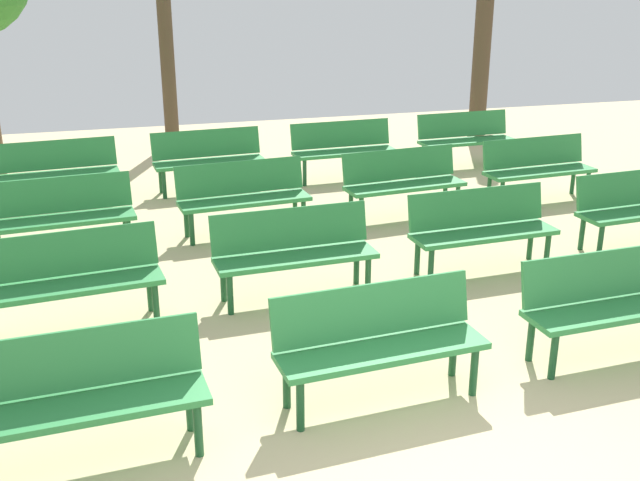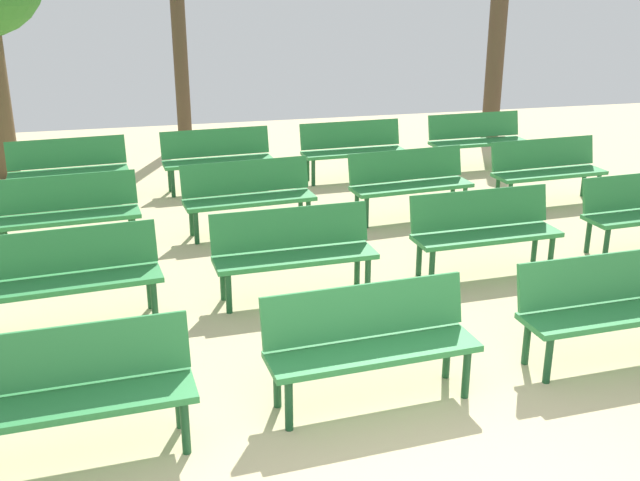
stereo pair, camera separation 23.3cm
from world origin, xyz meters
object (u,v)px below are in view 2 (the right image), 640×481
at_px(bench_r3_c3, 353,147).
at_px(bench_r0_c3, 610,302).
at_px(bench_r2_c1, 67,209).
at_px(bench_r3_c4, 477,137).
at_px(tree_0, 495,61).
at_px(tree_2, 181,68).
at_px(bench_r1_c1, 70,272).
at_px(bench_r2_c2, 248,193).
at_px(bench_r2_c3, 409,180).
at_px(bench_r0_c1, 71,387).
at_px(bench_r3_c2, 217,156).
at_px(bench_r1_c3, 484,227).
at_px(bench_r2_c4, 547,167).
at_px(bench_r0_c2, 370,338).
at_px(bench_r1_c2, 293,248).
at_px(bench_r3_c1, 68,167).

bearing_deg(bench_r3_c3, bench_r0_c3, -88.40).
xyz_separation_m(bench_r2_c1, bench_r3_c4, (6.24, 2.47, 0.00)).
bearing_deg(tree_0, tree_2, 168.03).
relative_size(bench_r1_c1, tree_2, 0.58).
xyz_separation_m(bench_r2_c2, bench_r2_c3, (2.13, 0.08, 0.00)).
distance_m(bench_r2_c2, tree_2, 5.27).
relative_size(bench_r0_c1, bench_r1_c1, 0.99).
distance_m(bench_r2_c1, bench_r3_c3, 4.68).
height_order(bench_r0_c1, bench_r1_c1, same).
bearing_deg(bench_r3_c2, bench_r3_c3, -1.60).
height_order(bench_r0_c3, bench_r1_c3, same).
bearing_deg(bench_r0_c1, bench_r1_c1, 89.95).
height_order(bench_r2_c4, tree_2, tree_2).
relative_size(bench_r0_c2, bench_r2_c4, 1.00).
distance_m(bench_r2_c3, bench_r3_c2, 3.00).
relative_size(bench_r2_c1, bench_r3_c4, 1.01).
bearing_deg(bench_r0_c3, bench_r3_c4, 71.92).
bearing_deg(bench_r1_c1, bench_r3_c3, 41.85).
distance_m(bench_r0_c3, bench_r1_c3, 2.03).
bearing_deg(bench_r3_c3, bench_r0_c2, -107.78).
distance_m(bench_r0_c3, bench_r2_c2, 4.61).
bearing_deg(bench_r1_c3, bench_r1_c2, -179.25).
bearing_deg(bench_r2_c2, bench_r0_c1, -118.49).
bearing_deg(bench_r3_c1, bench_r3_c4, -0.79).
distance_m(bench_r3_c1, tree_0, 7.80).
xyz_separation_m(bench_r1_c3, tree_0, (2.99, 5.91, 1.00)).
bearing_deg(bench_r3_c2, bench_r0_c2, -89.90).
height_order(bench_r3_c3, tree_2, tree_2).
xyz_separation_m(bench_r0_c2, bench_r3_c1, (-2.49, 5.96, 0.00)).
bearing_deg(bench_r2_c1, bench_r0_c1, -91.15).
bearing_deg(bench_r1_c3, bench_r2_c3, 90.20).
xyz_separation_m(bench_r2_c4, bench_r3_c2, (-4.34, 1.81, 0.00)).
xyz_separation_m(bench_r2_c1, tree_0, (7.34, 4.17, 1.00)).
xyz_separation_m(bench_r1_c1, bench_r2_c1, (-0.14, 1.98, 0.00)).
height_order(bench_r0_c1, bench_r2_c3, same).
bearing_deg(bench_r3_c2, bench_r2_c4, -26.20).
bearing_deg(bench_r2_c1, bench_r0_c3, -44.65).
relative_size(bench_r2_c4, tree_0, 0.54).
relative_size(bench_r2_c1, bench_r2_c2, 1.00).
height_order(bench_r3_c1, bench_r3_c4, same).
distance_m(bench_r0_c2, bench_r2_c2, 4.07).
xyz_separation_m(bench_r2_c1, bench_r2_c2, (2.12, 0.17, 0.00)).
distance_m(bench_r0_c1, bench_r3_c2, 6.52).
xyz_separation_m(bench_r0_c3, bench_r1_c2, (-2.26, 1.90, 0.00)).
bearing_deg(bench_r2_c2, bench_r2_c3, -2.74).
bearing_deg(bench_r2_c3, bench_r0_c2, -119.66).
height_order(bench_r0_c1, bench_r0_c3, same).
distance_m(bench_r0_c2, tree_2, 9.31).
bearing_deg(bench_r0_c3, bench_r1_c3, 91.94).
bearing_deg(bench_r0_c2, bench_r2_c3, 61.85).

